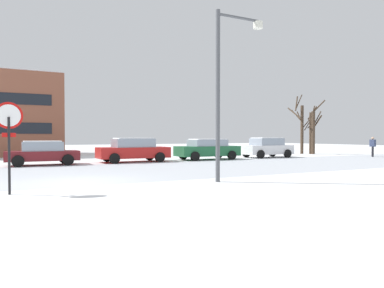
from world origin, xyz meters
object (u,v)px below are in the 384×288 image
at_px(parked_car_maroon, 42,153).
at_px(parked_car_red, 133,150).
at_px(street_lamp, 226,78).
at_px(stop_sign, 9,130).
at_px(parked_car_white, 267,147).
at_px(pedestrian_crossing, 373,145).
at_px(parked_car_green, 207,149).

xyz_separation_m(parked_car_maroon, parked_car_red, (5.45, 0.13, 0.08)).
bearing_deg(street_lamp, stop_sign, 178.19).
height_order(stop_sign, parked_car_white, stop_sign).
distance_m(parked_car_maroon, parked_car_red, 5.45).
xyz_separation_m(stop_sign, pedestrian_crossing, (26.19, 7.72, -0.90)).
bearing_deg(stop_sign, street_lamp, -1.81).
relative_size(street_lamp, parked_car_green, 1.37).
relative_size(parked_car_red, parked_car_green, 1.00).
xyz_separation_m(parked_car_maroon, pedestrian_crossing, (24.61, -3.05, 0.23)).
bearing_deg(pedestrian_crossing, street_lamp, -157.42).
relative_size(parked_car_maroon, parked_car_white, 0.97).
xyz_separation_m(parked_car_red, parked_car_green, (5.45, -0.13, -0.03)).
bearing_deg(parked_car_white, parked_car_maroon, -179.52).
xyz_separation_m(parked_car_maroon, parked_car_white, (16.34, 0.14, 0.08)).
bearing_deg(stop_sign, parked_car_red, 57.19).
relative_size(parked_car_green, pedestrian_crossing, 2.80).
distance_m(stop_sign, parked_car_maroon, 10.95).
bearing_deg(parked_car_green, parked_car_white, 1.42).
xyz_separation_m(street_lamp, parked_car_red, (-0.05, 11.13, -3.00)).
bearing_deg(parked_car_white, parked_car_red, -179.97).
relative_size(stop_sign, pedestrian_crossing, 1.61).
bearing_deg(parked_car_maroon, stop_sign, -98.36).
bearing_deg(parked_car_green, parked_car_maroon, -179.99).
relative_size(stop_sign, parked_car_maroon, 0.67).
distance_m(street_lamp, parked_car_maroon, 12.68).
distance_m(parked_car_green, pedestrian_crossing, 14.05).
xyz_separation_m(parked_car_red, pedestrian_crossing, (19.16, -3.18, 0.15)).
height_order(street_lamp, parked_car_red, street_lamp).
relative_size(parked_car_red, pedestrian_crossing, 2.79).
height_order(street_lamp, parked_car_maroon, street_lamp).
xyz_separation_m(stop_sign, parked_car_maroon, (1.58, 10.78, -1.13)).
bearing_deg(parked_car_red, stop_sign, -122.81).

